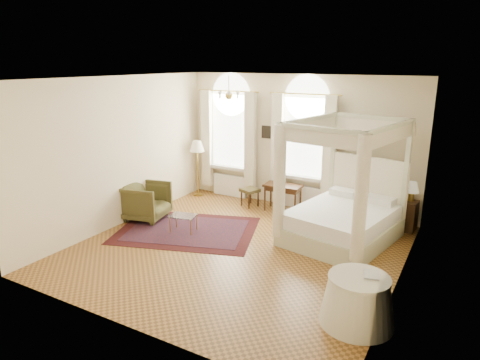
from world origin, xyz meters
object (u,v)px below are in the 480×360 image
object	(u,v)px
nightstand	(405,215)
floor_lamp	(197,149)
coffee_table	(183,217)
writing_desk	(283,189)
side_table	(358,300)
armchair	(146,201)
canopy_bed	(342,215)
stool	(250,192)

from	to	relation	value
nightstand	floor_lamp	world-z (taller)	floor_lamp
coffee_table	floor_lamp	size ratio (longest dim) A/B	0.41
writing_desk	side_table	bearing A→B (deg)	-53.19
armchair	canopy_bed	bearing A→B (deg)	-88.65
canopy_bed	floor_lamp	world-z (taller)	canopy_bed
armchair	side_table	size ratio (longest dim) A/B	0.90
canopy_bed	writing_desk	bearing A→B (deg)	149.27
coffee_table	armchair	bearing A→B (deg)	169.87
armchair	coffee_table	xyz separation A→B (m)	(1.23, -0.22, -0.09)
stool	nightstand	bearing A→B (deg)	4.48
nightstand	side_table	bearing A→B (deg)	-90.00
writing_desk	side_table	world-z (taller)	side_table
coffee_table	floor_lamp	xyz separation A→B (m)	(-1.23, 2.34, 0.96)
nightstand	floor_lamp	distance (m)	5.49
canopy_bed	side_table	world-z (taller)	canopy_bed
canopy_bed	writing_desk	xyz separation A→B (m)	(-1.79, 1.06, 0.01)
writing_desk	armchair	bearing A→B (deg)	-141.12
canopy_bed	coffee_table	size ratio (longest dim) A/B	4.13
canopy_bed	side_table	bearing A→B (deg)	-68.95
armchair	floor_lamp	world-z (taller)	floor_lamp
floor_lamp	canopy_bed	bearing A→B (deg)	-14.30
stool	side_table	distance (m)	5.27
canopy_bed	stool	distance (m)	2.86
writing_desk	stool	world-z (taller)	writing_desk
nightstand	writing_desk	distance (m)	2.86
nightstand	coffee_table	xyz separation A→B (m)	(-4.17, -2.52, 0.01)
canopy_bed	armchair	world-z (taller)	canopy_bed
floor_lamp	side_table	xyz separation A→B (m)	(5.40, -3.84, -0.95)
stool	floor_lamp	xyz separation A→B (m)	(-1.68, 0.11, 0.92)
armchair	floor_lamp	distance (m)	2.29
canopy_bed	coffee_table	bearing A→B (deg)	-158.53
writing_desk	nightstand	bearing A→B (deg)	4.65
coffee_table	side_table	xyz separation A→B (m)	(4.17, -1.50, 0.01)
stool	armchair	bearing A→B (deg)	-129.92
stool	side_table	world-z (taller)	side_table
canopy_bed	armchair	distance (m)	4.47
side_table	stool	bearing A→B (deg)	134.94
nightstand	floor_lamp	size ratio (longest dim) A/B	0.43
coffee_table	floor_lamp	distance (m)	2.81
canopy_bed	nightstand	bearing A→B (deg)	50.93
stool	armchair	size ratio (longest dim) A/B	0.55
writing_desk	floor_lamp	world-z (taller)	floor_lamp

